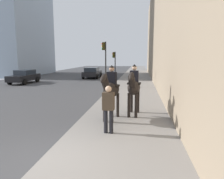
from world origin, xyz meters
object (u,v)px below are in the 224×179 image
(car_near_lane, at_px, (92,72))
(car_far_lane, at_px, (24,76))
(traffic_light_far_curb, at_px, (114,61))
(pedestrian_greeting, at_px, (108,106))
(mounted_horse_near, at_px, (111,89))
(traffic_light_near_curb, at_px, (105,57))
(mounted_horse_far, at_px, (134,87))

(car_near_lane, relative_size, car_far_lane, 1.03)
(traffic_light_far_curb, bearing_deg, pedestrian_greeting, -173.57)
(mounted_horse_near, height_order, traffic_light_near_curb, traffic_light_near_curb)
(mounted_horse_near, bearing_deg, traffic_light_far_curb, -164.10)
(car_far_lane, bearing_deg, pedestrian_greeting, 40.74)
(mounted_horse_near, bearing_deg, pedestrian_greeting, 14.35)
(mounted_horse_near, bearing_deg, car_far_lane, -128.32)
(mounted_horse_far, xyz_separation_m, traffic_light_near_curb, (9.43, 2.95, 1.33))
(car_near_lane, distance_m, traffic_light_far_curb, 3.94)
(pedestrian_greeting, distance_m, car_far_lane, 17.79)
(car_near_lane, bearing_deg, mounted_horse_near, -165.05)
(mounted_horse_near, bearing_deg, mounted_horse_far, 141.27)
(pedestrian_greeting, xyz_separation_m, traffic_light_far_curb, (18.70, 2.11, 1.24))
(mounted_horse_near, bearing_deg, traffic_light_near_curb, -159.61)
(mounted_horse_far, bearing_deg, car_far_lane, -128.18)
(pedestrian_greeting, height_order, traffic_light_far_curb, traffic_light_far_curb)
(pedestrian_greeting, distance_m, car_near_lane, 21.03)
(pedestrian_greeting, relative_size, traffic_light_near_curb, 0.41)
(car_near_lane, xyz_separation_m, traffic_light_far_curb, (-1.65, -3.21, 1.58))
(traffic_light_near_curb, bearing_deg, pedestrian_greeting, -169.75)
(mounted_horse_far, distance_m, traffic_light_near_curb, 9.97)
(mounted_horse_near, relative_size, traffic_light_near_curb, 0.56)
(car_near_lane, relative_size, traffic_light_near_curb, 1.01)
(mounted_horse_far, xyz_separation_m, car_far_lane, (11.35, 12.05, -0.71))
(car_far_lane, relative_size, traffic_light_far_curb, 1.19)
(mounted_horse_near, bearing_deg, car_near_lane, -155.22)
(car_far_lane, bearing_deg, traffic_light_near_curb, 79.65)
(pedestrian_greeting, bearing_deg, traffic_light_far_curb, 11.29)
(car_far_lane, height_order, traffic_light_far_curb, traffic_light_far_curb)
(car_far_lane, xyz_separation_m, traffic_light_near_curb, (-1.91, -9.10, 2.03))
(mounted_horse_near, distance_m, traffic_light_near_curb, 10.56)
(mounted_horse_near, height_order, pedestrian_greeting, mounted_horse_near)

